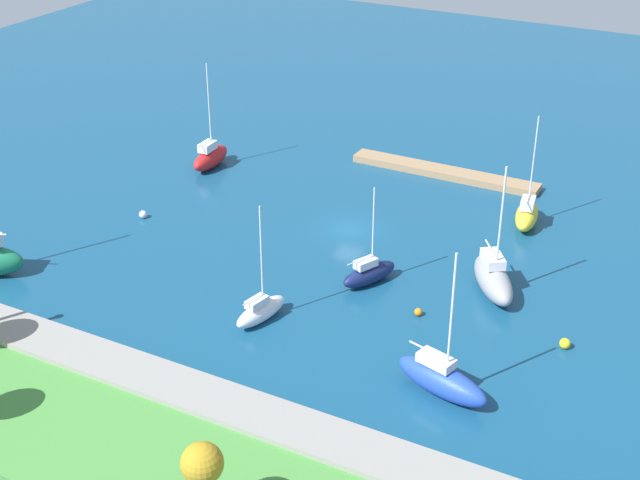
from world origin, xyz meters
The scene contains 14 objects.
water centered at (0.00, 0.00, 0.00)m, with size 160.00×160.00×0.00m, color navy.
pier_dock centered at (-3.25, -15.25, 0.35)m, with size 19.53×2.28×0.71m, color #997A56.
breakwater centered at (0.00, 27.09, 0.60)m, with size 73.47×3.69×1.20m, color gray.
shoreline_park centered at (0.00, 33.06, 0.40)m, with size 58.68×10.83×0.80m, color #478C3D.
park_tree_midwest centered at (-9.08, 35.76, 4.71)m, with size 2.31×2.31×5.10m.
sailboat_navy_inner_mooring centered at (-5.61, 7.77, 0.94)m, with size 3.59×5.38×8.35m.
sailboat_white_far_south centered at (-0.78, 16.50, 0.87)m, with size 2.45×5.21×9.39m.
sailboat_blue_center_basin centered at (-15.91, 18.53, 1.18)m, with size 7.23×3.78×10.75m.
sailboat_yellow_lone_north centered at (-13.82, -8.10, 1.16)m, with size 2.78×5.65×10.35m.
sailboat_gray_off_beacon centered at (-14.81, 4.51, 1.30)m, with size 5.93×7.13×10.95m.
sailboat_red_mid_basin centered at (18.90, -5.92, 1.17)m, with size 2.15×5.80×10.94m.
mooring_buoy_white centered at (17.75, 6.84, 0.36)m, with size 0.72×0.72×0.72m, color white.
mooring_buoy_yellow centered at (-21.85, 9.47, 0.40)m, with size 0.79×0.79×0.79m, color yellow.
mooring_buoy_orange centered at (-10.96, 10.37, 0.31)m, with size 0.61×0.61×0.61m, color orange.
Camera 1 is at (-31.16, 64.33, 36.73)m, focal length 50.23 mm.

